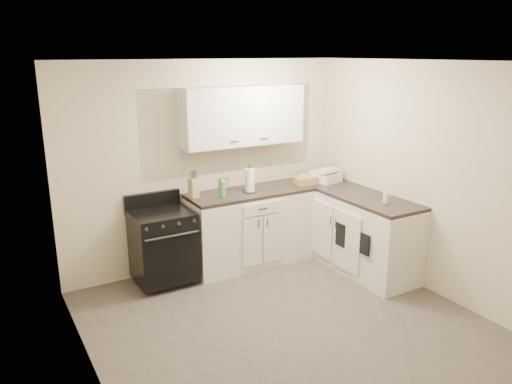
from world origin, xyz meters
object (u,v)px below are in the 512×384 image
stove (163,246)px  wicker_basket (306,180)px  countertop_grill (326,177)px  paper_towel (250,180)px  knife_block (194,188)px

stove → wicker_basket: wicker_basket is taller
stove → countertop_grill: countertop_grill is taller
paper_towel → stove: bearing=179.8°
stove → wicker_basket: bearing=-1.1°
wicker_basket → stove: bearing=178.9°
stove → countertop_grill: (2.23, -0.08, 0.54)m
knife_block → countertop_grill: bearing=-21.1°
paper_towel → knife_block: bearing=170.3°
countertop_grill → wicker_basket: bearing=161.2°
wicker_basket → paper_towel: bearing=177.6°
stove → countertop_grill: 2.30m
wicker_basket → countertop_grill: 0.30m
knife_block → countertop_grill: size_ratio=0.71×
paper_towel → wicker_basket: bearing=-2.4°
wicker_basket → knife_block: bearing=174.2°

